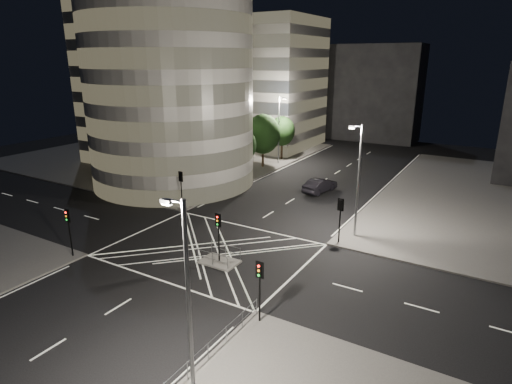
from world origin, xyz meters
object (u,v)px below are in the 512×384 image
Objects in this scene: traffic_signal_fr at (340,212)px; sedan at (320,185)px; central_island at (219,262)px; traffic_signal_nl at (69,224)px; street_lamp_left_far at (279,128)px; street_lamp_right_near at (188,301)px; traffic_signal_fl at (181,183)px; street_lamp_right_far at (358,178)px; street_lamp_left_near at (205,149)px; traffic_signal_island at (218,229)px; traffic_signal_nr at (260,280)px.

sedan is (-7.30, 13.22, -2.07)m from traffic_signal_fr.
central_island is 11.10m from traffic_signal_fr.
traffic_signal_fr reaches higher than central_island.
traffic_signal_nl is at bearing -142.31° from traffic_signal_fr.
street_lamp_right_near is at bearing -66.79° from street_lamp_left_far.
street_lamp_right_far is at bearing 6.88° from traffic_signal_fl.
street_lamp_left_near is 18.00m from street_lamp_left_far.
traffic_signal_island is 0.40× the size of street_lamp_right_far.
street_lamp_left_near reaches higher than traffic_signal_fl.
traffic_signal_island is 0.40× the size of street_lamp_left_near.
traffic_signal_island is 14.78m from street_lamp_right_near.
traffic_signal_nl is 0.40× the size of street_lamp_right_far.
traffic_signal_fr is 0.78× the size of sedan.
traffic_signal_fl is 16.88m from sedan.
traffic_signal_nl is at bearing -88.06° from street_lamp_left_near.
traffic_signal_fl is at bearing -173.12° from street_lamp_right_far.
traffic_signal_island is at bearing 101.94° from sedan.
street_lamp_right_far is (0.64, 2.20, 2.63)m from traffic_signal_fr.
street_lamp_right_near is (0.00, -23.00, 0.00)m from street_lamp_right_far.
sedan is at bearing 91.33° from traffic_signal_island.
sedan is (10.94, -9.98, -4.70)m from street_lamp_left_far.
street_lamp_left_near is at bearing -90.00° from street_lamp_left_far.
traffic_signal_nl is 0.40× the size of street_lamp_left_far.
traffic_signal_fr is 29.63m from street_lamp_left_far.
street_lamp_left_near is at bearing 46.86° from sedan.
traffic_signal_fl is at bearing -88.43° from street_lamp_left_far.
traffic_signal_fr is 0.40× the size of street_lamp_left_far.
traffic_signal_nl is 24.27m from street_lamp_right_far.
street_lamp_left_far reaches higher than traffic_signal_nr.
central_island is 0.75× the size of traffic_signal_nr.
street_lamp_right_far is (18.24, 2.20, 2.63)m from traffic_signal_fl.
traffic_signal_nl is at bearing -90.00° from traffic_signal_fl.
street_lamp_left_near reaches higher than traffic_signal_island.
traffic_signal_island is (10.80, 5.30, 0.00)m from traffic_signal_nl.
street_lamp_right_near is at bearing -59.25° from central_island.
traffic_signal_fr is at bearing 0.00° from traffic_signal_fl.
street_lamp_left_far is (-11.44, 31.50, 2.63)m from traffic_signal_island.
street_lamp_left_far reaches higher than central_island.
central_island is 12.36m from traffic_signal_nl.
central_island is 2.84m from traffic_signal_island.
central_island is 0.30× the size of street_lamp_right_far.
street_lamp_left_far is 1.00× the size of street_lamp_right_far.
traffic_signal_nr is 8.62m from traffic_signal_island.
street_lamp_left_far is at bearing 128.17° from traffic_signal_fr.
traffic_signal_island is 21.62m from sedan.
traffic_signal_nr is (17.60, -13.60, 0.00)m from traffic_signal_fl.
traffic_signal_fr is at bearing 50.67° from central_island.
central_island is at bearing -125.30° from street_lamp_right_far.
traffic_signal_fl is at bearing 142.31° from traffic_signal_nr.
traffic_signal_fl reaches higher than sedan.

